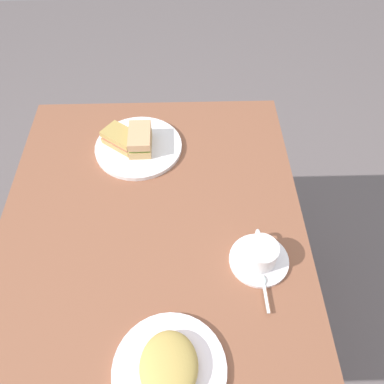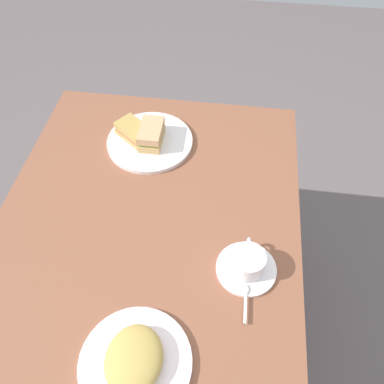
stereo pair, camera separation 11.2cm
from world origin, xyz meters
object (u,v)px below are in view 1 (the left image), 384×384
dining_table (155,246)px  coffee_saucer (259,260)px  sandwich_front (140,140)px  spoon (264,287)px  side_plate (170,370)px  sandwich_plate (139,147)px  sandwich_back (121,138)px  coffee_cup (261,253)px

dining_table → coffee_saucer: bearing=66.7°
sandwich_front → spoon: size_ratio=1.21×
coffee_saucer → side_plate: bearing=-41.3°
sandwich_plate → sandwich_front: size_ratio=2.36×
spoon → sandwich_back: bearing=-142.6°
coffee_saucer → spoon: bearing=1.1°
sandwich_plate → coffee_cup: size_ratio=2.48×
sandwich_front → coffee_saucer: (0.42, 0.33, -0.04)m
sandwich_front → coffee_cup: sandwich_front is taller
coffee_cup → sandwich_front: bearing=-141.8°
sandwich_back → coffee_saucer: 0.58m
dining_table → sandwich_plate: 0.33m
spoon → coffee_saucer: bearing=-178.9°
sandwich_plate → coffee_cup: 0.54m
sandwich_back → coffee_cup: size_ratio=1.18×
sandwich_plate → dining_table: bearing=9.9°
sandwich_plate → side_plate: same height
coffee_saucer → sandwich_plate: bearing=-141.5°
spoon → side_plate: size_ratio=0.40×
dining_table → sandwich_front: bearing=-171.6°
coffee_cup → spoon: bearing=1.1°
sandwich_plate → coffee_saucer: 0.54m
sandwich_plate → sandwich_back: (-0.01, -0.05, 0.03)m
coffee_saucer → coffee_cup: 0.04m
sandwich_front → spoon: (0.49, 0.33, -0.03)m
coffee_saucer → spoon: 0.08m
sandwich_back → coffee_cup: coffee_cup is taller
dining_table → sandwich_back: sandwich_back is taller
dining_table → spoon: 0.37m
coffee_saucer → sandwich_front: bearing=-141.9°
sandwich_plate → side_plate: 0.69m
coffee_saucer → coffee_cup: bearing=-179.9°
sandwich_back → coffee_saucer: size_ratio=0.87×
dining_table → side_plate: 0.40m
side_plate → sandwich_back: bearing=-167.1°
dining_table → sandwich_plate: bearing=-170.1°
sandwich_plate → sandwich_back: 0.06m
dining_table → coffee_saucer: coffee_saucer is taller
sandwich_front → coffee_saucer: size_ratio=0.77×
spoon → coffee_cup: bearing=-178.9°
coffee_saucer → spoon: (0.08, 0.00, 0.01)m
sandwich_front → coffee_cup: size_ratio=1.05×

